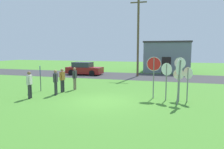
{
  "coord_description": "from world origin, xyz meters",
  "views": [
    {
      "loc": [
        3.94,
        -11.33,
        3.03
      ],
      "look_at": [
        -0.13,
        2.48,
        1.3
      ],
      "focal_mm": 33.54,
      "sensor_mm": 36.0,
      "label": 1
    }
  ],
  "objects_px": {
    "stop_sign_nearest": "(180,72)",
    "stop_sign_low_front": "(154,70)",
    "stop_sign_tallest": "(178,79)",
    "person_in_teal": "(56,81)",
    "stop_sign_rear_left": "(188,78)",
    "info_panel_leftmost": "(40,74)",
    "stop_sign_far_back": "(179,73)",
    "parked_car_on_street": "(84,69)",
    "stop_sign_leaning_right": "(166,75)",
    "person_holding_notes": "(62,79)",
    "utility_pole": "(138,36)",
    "person_in_blue": "(29,83)",
    "person_in_dark_shirt": "(75,77)"
  },
  "relations": [
    {
      "from": "stop_sign_nearest",
      "to": "stop_sign_low_front",
      "type": "bearing_deg",
      "value": 162.32
    },
    {
      "from": "stop_sign_tallest",
      "to": "person_in_teal",
      "type": "relative_size",
      "value": 1.11
    },
    {
      "from": "stop_sign_rear_left",
      "to": "info_panel_leftmost",
      "type": "distance_m",
      "value": 10.05
    },
    {
      "from": "stop_sign_far_back",
      "to": "info_panel_leftmost",
      "type": "height_order",
      "value": "stop_sign_far_back"
    },
    {
      "from": "parked_car_on_street",
      "to": "stop_sign_low_front",
      "type": "distance_m",
      "value": 13.75
    },
    {
      "from": "person_in_teal",
      "to": "info_panel_leftmost",
      "type": "distance_m",
      "value": 1.96
    },
    {
      "from": "stop_sign_tallest",
      "to": "parked_car_on_street",
      "type": "bearing_deg",
      "value": 136.47
    },
    {
      "from": "stop_sign_leaning_right",
      "to": "stop_sign_nearest",
      "type": "relative_size",
      "value": 0.87
    },
    {
      "from": "parked_car_on_street",
      "to": "stop_sign_leaning_right",
      "type": "height_order",
      "value": "stop_sign_leaning_right"
    },
    {
      "from": "stop_sign_far_back",
      "to": "stop_sign_leaning_right",
      "type": "xyz_separation_m",
      "value": [
        -0.69,
        0.89,
        -0.24
      ]
    },
    {
      "from": "person_in_teal",
      "to": "person_holding_notes",
      "type": "height_order",
      "value": "same"
    },
    {
      "from": "utility_pole",
      "to": "person_holding_notes",
      "type": "distance_m",
      "value": 11.61
    },
    {
      "from": "stop_sign_low_front",
      "to": "stop_sign_rear_left",
      "type": "bearing_deg",
      "value": -9.06
    },
    {
      "from": "stop_sign_low_front",
      "to": "stop_sign_rear_left",
      "type": "height_order",
      "value": "stop_sign_low_front"
    },
    {
      "from": "stop_sign_leaning_right",
      "to": "person_in_blue",
      "type": "bearing_deg",
      "value": -166.58
    },
    {
      "from": "person_in_dark_shirt",
      "to": "person_holding_notes",
      "type": "bearing_deg",
      "value": -110.72
    },
    {
      "from": "stop_sign_nearest",
      "to": "stop_sign_far_back",
      "type": "bearing_deg",
      "value": -93.65
    },
    {
      "from": "person_in_teal",
      "to": "stop_sign_rear_left",
      "type": "bearing_deg",
      "value": 4.33
    },
    {
      "from": "stop_sign_rear_left",
      "to": "stop_sign_far_back",
      "type": "relative_size",
      "value": 0.8
    },
    {
      "from": "stop_sign_rear_left",
      "to": "person_in_teal",
      "type": "relative_size",
      "value": 1.2
    },
    {
      "from": "stop_sign_leaning_right",
      "to": "person_holding_notes",
      "type": "distance_m",
      "value": 7.16
    },
    {
      "from": "utility_pole",
      "to": "stop_sign_low_front",
      "type": "bearing_deg",
      "value": -75.32
    },
    {
      "from": "parked_car_on_street",
      "to": "person_in_dark_shirt",
      "type": "height_order",
      "value": "person_in_dark_shirt"
    },
    {
      "from": "info_panel_leftmost",
      "to": "stop_sign_low_front",
      "type": "bearing_deg",
      "value": 0.94
    },
    {
      "from": "stop_sign_tallest",
      "to": "stop_sign_nearest",
      "type": "xyz_separation_m",
      "value": [
        0.04,
        -0.49,
        0.46
      ]
    },
    {
      "from": "stop_sign_nearest",
      "to": "info_panel_leftmost",
      "type": "xyz_separation_m",
      "value": [
        -9.58,
        0.35,
        -0.44
      ]
    },
    {
      "from": "parked_car_on_street",
      "to": "person_in_dark_shirt",
      "type": "bearing_deg",
      "value": -70.18
    },
    {
      "from": "stop_sign_leaning_right",
      "to": "info_panel_leftmost",
      "type": "xyz_separation_m",
      "value": [
        -8.85,
        0.21,
        -0.25
      ]
    },
    {
      "from": "parked_car_on_street",
      "to": "stop_sign_leaning_right",
      "type": "bearing_deg",
      "value": -46.43
    },
    {
      "from": "stop_sign_tallest",
      "to": "utility_pole",
      "type": "bearing_deg",
      "value": 112.01
    },
    {
      "from": "person_in_teal",
      "to": "info_panel_leftmost",
      "type": "relative_size",
      "value": 0.91
    },
    {
      "from": "stop_sign_nearest",
      "to": "person_holding_notes",
      "type": "distance_m",
      "value": 7.92
    },
    {
      "from": "person_in_dark_shirt",
      "to": "stop_sign_low_front",
      "type": "bearing_deg",
      "value": -10.37
    },
    {
      "from": "person_in_blue",
      "to": "parked_car_on_street",
      "type": "bearing_deg",
      "value": 98.57
    },
    {
      "from": "stop_sign_tallest",
      "to": "person_in_teal",
      "type": "distance_m",
      "value": 7.86
    },
    {
      "from": "parked_car_on_street",
      "to": "stop_sign_tallest",
      "type": "relative_size",
      "value": 2.3
    },
    {
      "from": "stop_sign_far_back",
      "to": "person_in_blue",
      "type": "xyz_separation_m",
      "value": [
        -8.8,
        -1.05,
        -0.82
      ]
    },
    {
      "from": "stop_sign_rear_left",
      "to": "stop_sign_leaning_right",
      "type": "relative_size",
      "value": 0.9
    },
    {
      "from": "stop_sign_far_back",
      "to": "info_panel_leftmost",
      "type": "distance_m",
      "value": 9.61
    },
    {
      "from": "stop_sign_rear_left",
      "to": "stop_sign_far_back",
      "type": "bearing_deg",
      "value": -119.55
    },
    {
      "from": "parked_car_on_street",
      "to": "stop_sign_far_back",
      "type": "relative_size",
      "value": 1.7
    },
    {
      "from": "info_panel_leftmost",
      "to": "person_in_dark_shirt",
      "type": "bearing_deg",
      "value": 29.78
    },
    {
      "from": "utility_pole",
      "to": "stop_sign_low_front",
      "type": "height_order",
      "value": "utility_pole"
    },
    {
      "from": "utility_pole",
      "to": "stop_sign_rear_left",
      "type": "relative_size",
      "value": 4.33
    },
    {
      "from": "utility_pole",
      "to": "info_panel_leftmost",
      "type": "xyz_separation_m",
      "value": [
        -5.34,
        -10.54,
        -3.28
      ]
    },
    {
      "from": "stop_sign_far_back",
      "to": "stop_sign_rear_left",
      "type": "bearing_deg",
      "value": 60.45
    },
    {
      "from": "utility_pole",
      "to": "person_in_blue",
      "type": "relative_size",
      "value": 5.17
    },
    {
      "from": "stop_sign_tallest",
      "to": "stop_sign_leaning_right",
      "type": "distance_m",
      "value": 0.82
    },
    {
      "from": "stop_sign_nearest",
      "to": "person_holding_notes",
      "type": "bearing_deg",
      "value": 176.58
    },
    {
      "from": "stop_sign_tallest",
      "to": "person_in_blue",
      "type": "height_order",
      "value": "stop_sign_tallest"
    }
  ]
}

